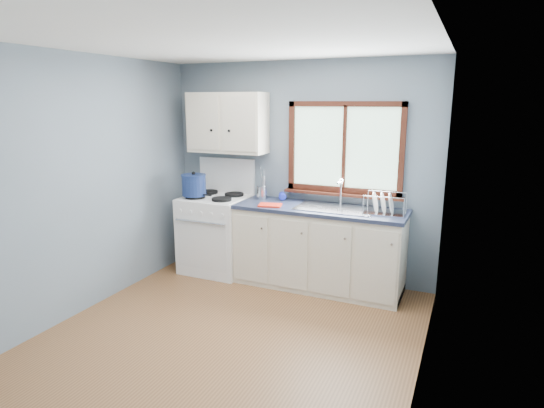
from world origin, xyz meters
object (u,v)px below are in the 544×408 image
at_px(gas_range, 216,232).
at_px(base_cabinets, 318,252).
at_px(sink, 335,214).
at_px(dish_rack, 384,208).
at_px(thermos, 263,187).
at_px(skillet, 195,194).
at_px(stockpot, 194,185).
at_px(utensil_crock, 262,192).

relative_size(gas_range, base_cabinets, 0.74).
distance_m(sink, dish_rack, 0.53).
relative_size(base_cabinets, dish_rack, 4.25).
height_order(gas_range, base_cabinets, gas_range).
xyz_separation_m(base_cabinets, thermos, (-0.75, 0.14, 0.65)).
xyz_separation_m(base_cabinets, skillet, (-1.47, -0.19, 0.57)).
relative_size(stockpot, dish_rack, 0.69).
height_order(base_cabinets, utensil_crock, utensil_crock).
xyz_separation_m(base_cabinets, sink, (0.18, -0.00, 0.45)).
bearing_deg(thermos, skillet, -155.21).
bearing_deg(dish_rack, base_cabinets, 177.55).
bearing_deg(gas_range, sink, 0.71).
bearing_deg(skillet, base_cabinets, 9.40).
bearing_deg(utensil_crock, thermos, 7.41).
bearing_deg(utensil_crock, stockpot, -156.22).
distance_m(stockpot, dish_rack, 2.20).
bearing_deg(dish_rack, thermos, 171.51).
xyz_separation_m(base_cabinets, stockpot, (-1.49, -0.18, 0.68)).
distance_m(stockpot, utensil_crock, 0.81).
bearing_deg(base_cabinets, stockpot, -173.04).
distance_m(base_cabinets, stockpot, 1.65).
distance_m(sink, stockpot, 1.70).
xyz_separation_m(utensil_crock, thermos, (0.01, 0.00, 0.06)).
relative_size(gas_range, utensil_crock, 3.49).
relative_size(sink, dish_rack, 1.93).
xyz_separation_m(base_cabinets, dish_rack, (0.69, 0.01, 0.57)).
height_order(utensil_crock, dish_rack, utensil_crock).
height_order(skillet, dish_rack, dish_rack).
bearing_deg(gas_range, stockpot, -139.11).
bearing_deg(stockpot, thermos, 23.49).
bearing_deg(skillet, stockpot, 156.25).
height_order(stockpot, dish_rack, stockpot).
bearing_deg(thermos, dish_rack, -5.35).
height_order(skillet, stockpot, stockpot).
xyz_separation_m(utensil_crock, dish_rack, (1.45, -0.13, -0.02)).
bearing_deg(utensil_crock, dish_rack, -5.22).
distance_m(gas_range, stockpot, 0.64).
distance_m(gas_range, sink, 1.53).
xyz_separation_m(gas_range, dish_rack, (2.00, 0.03, 0.48)).
relative_size(gas_range, sink, 1.62).
relative_size(sink, utensil_crock, 2.16).
bearing_deg(base_cabinets, skillet, -172.54).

